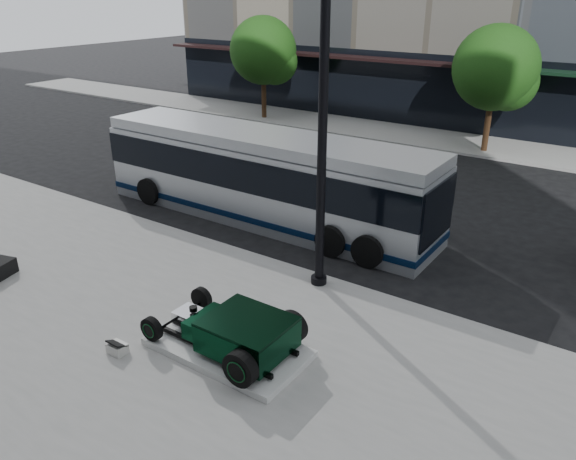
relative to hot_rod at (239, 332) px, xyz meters
The scene contains 8 objects.
ground 6.37m from the hot_rod, 105.11° to the left, with size 120.00×120.00×0.00m, color black.
sidewalk_far 20.19m from the hot_rod, 94.69° to the left, with size 70.00×4.00×0.12m, color gray.
street_trees 19.44m from the hot_rod, 91.51° to the left, with size 29.80×3.80×5.70m.
display_plinth 0.60m from the hot_rod, behind, with size 3.40×1.80×0.15m, color silver.
hot_rod is the anchor object (origin of this frame).
info_plaque 2.65m from the hot_rod, 147.70° to the right, with size 0.40×0.30×0.31m.
lamppost 4.65m from the hot_rod, 94.72° to the left, with size 0.41×0.41×7.47m.
transit_bus 8.04m from the hot_rod, 123.11° to the left, with size 12.12×2.88×2.92m.
Camera 1 is at (8.03, -13.60, 7.27)m, focal length 35.00 mm.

